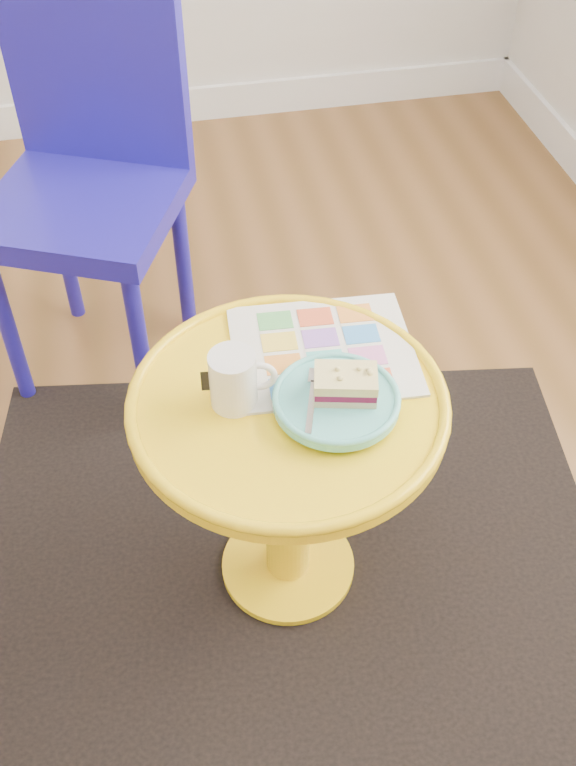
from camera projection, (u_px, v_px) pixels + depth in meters
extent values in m
cube|color=black|center=(288.00, 567.00, 1.75)|extent=(1.45, 1.28, 0.01)
cylinder|color=yellow|center=(288.00, 565.00, 1.74)|extent=(0.27, 0.27, 0.02)
cylinder|color=yellow|center=(288.00, 494.00, 1.57)|extent=(0.09, 0.09, 0.45)
cylinder|color=yellow|center=(288.00, 406.00, 1.40)|extent=(0.53, 0.53, 0.03)
cylinder|color=#1F179A|center=(9.00, 331.00, 1.95)|extent=(0.04, 0.04, 0.42)
cylinder|color=#1F179A|center=(141.00, 351.00, 1.90)|extent=(0.04, 0.04, 0.42)
cylinder|color=#1F179A|center=(64.00, 249.00, 2.17)|extent=(0.04, 0.04, 0.42)
cylinder|color=#1F179A|center=(184.00, 266.00, 2.12)|extent=(0.04, 0.04, 0.42)
cube|color=#1F179A|center=(82.00, 208.00, 1.86)|extent=(0.53, 0.53, 0.05)
cube|color=#1F179A|center=(95.00, 70.00, 1.82)|extent=(0.38, 0.20, 0.42)
cube|color=silver|center=(323.00, 350.00, 1.47)|extent=(0.33, 0.28, 0.01)
cylinder|color=white|center=(233.00, 380.00, 1.36)|extent=(0.08, 0.08, 0.10)
torus|color=white|center=(259.00, 376.00, 1.35)|extent=(0.06, 0.02, 0.06)
cylinder|color=#D1B78C|center=(232.00, 360.00, 1.32)|extent=(0.07, 0.07, 0.01)
cylinder|color=#5DC4BD|center=(336.00, 405.00, 1.37)|extent=(0.08, 0.08, 0.01)
cylinder|color=#5DC4BD|center=(336.00, 401.00, 1.36)|extent=(0.20, 0.20, 0.02)
cube|color=#D3BC8C|center=(345.00, 391.00, 1.36)|extent=(0.11, 0.09, 0.01)
cube|color=maroon|center=(345.00, 385.00, 1.35)|extent=(0.11, 0.09, 0.01)
cube|color=#EADB8C|center=(346.00, 378.00, 1.34)|extent=(0.11, 0.09, 0.02)
cube|color=silver|center=(311.00, 407.00, 1.34)|extent=(0.04, 0.11, 0.00)
cube|color=silver|center=(315.00, 376.00, 1.39)|extent=(0.03, 0.04, 0.00)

